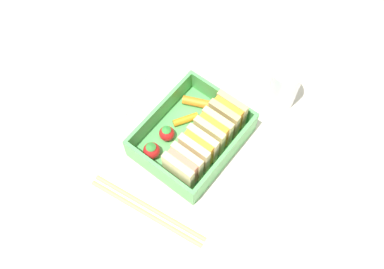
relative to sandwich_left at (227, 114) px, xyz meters
The scene contains 14 objects.
ground_plane 8.33cm from the sandwich_left, 25.29° to the right, with size 120.00×120.00×2.00cm, color beige.
bento_tray 7.43cm from the sandwich_left, 25.29° to the right, with size 17.39×14.08×1.20cm, color #53AC57.
bento_rim 6.56cm from the sandwich_left, 25.29° to the right, with size 17.39×14.08×3.88cm.
sandwich_left is the anchor object (origin of this frame).
sandwich_center_left 3.90cm from the sandwich_left, ahead, with size 3.25×5.52×6.11cm.
sandwich_center 7.80cm from the sandwich_left, ahead, with size 3.25×5.52×6.11cm.
sandwich_center_right 11.69cm from the sandwich_left, ahead, with size 3.25×5.52×6.11cm.
carrot_stick_left 6.51cm from the sandwich_left, 88.91° to the right, with size 1.50×1.50×5.14cm, color orange.
carrot_stick_far_left 7.28cm from the sandwich_left, 55.37° to the right, with size 1.19×1.19×4.37cm, color orange.
strawberry_far_left 10.38cm from the sandwich_left, 37.27° to the right, with size 2.56×2.56×3.16cm.
strawberry_left 13.63cm from the sandwich_left, 26.90° to the right, with size 2.74×2.74×3.34cm.
chopstick_pair 19.95cm from the sandwich_left, ahead, with size 4.53×20.29×0.70cm.
drinking_glass 11.05cm from the sandwich_left, 157.26° to the left, with size 5.10×5.10×8.72cm, color white.
folded_napkin 21.96cm from the sandwich_left, 75.92° to the right, with size 12.56×9.42×0.40cm, color silver.
Camera 1 is at (24.81, 19.43, 64.91)cm, focal length 40.00 mm.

